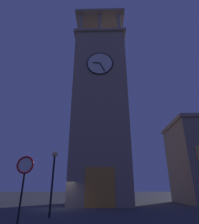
# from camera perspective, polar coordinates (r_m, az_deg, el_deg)

# --- Properties ---
(ground_plane) EXTENTS (200.00, 200.00, 0.00)m
(ground_plane) POSITION_cam_1_polar(r_m,az_deg,el_deg) (20.80, -12.08, -26.96)
(ground_plane) COLOR #424247
(clocktower) EXTENTS (7.81, 7.83, 30.39)m
(clocktower) POSITION_cam_1_polar(r_m,az_deg,el_deg) (26.96, 0.26, 0.80)
(clocktower) COLOR gray
(clocktower) RESTS_ON ground_plane
(street_lamp) EXTENTS (0.44, 0.44, 4.48)m
(street_lamp) POSITION_cam_1_polar(r_m,az_deg,el_deg) (14.77, -13.88, -16.51)
(street_lamp) COLOR black
(street_lamp) RESTS_ON ground_plane
(no_horn_sign) EXTENTS (0.78, 0.14, 3.21)m
(no_horn_sign) POSITION_cam_1_polar(r_m,az_deg,el_deg) (9.27, -21.99, -16.57)
(no_horn_sign) COLOR black
(no_horn_sign) RESTS_ON ground_plane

